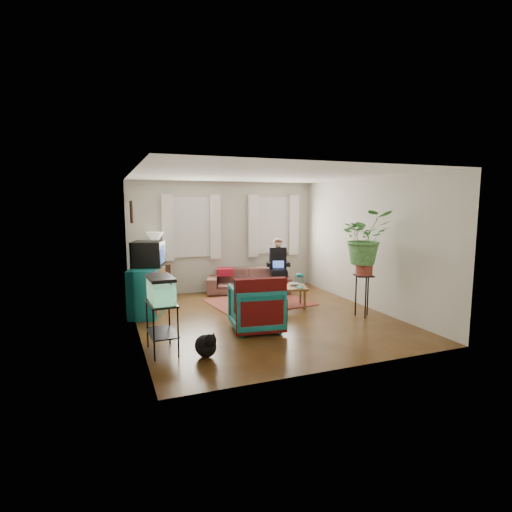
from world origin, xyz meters
name	(u,v)px	position (x,y,z in m)	size (l,w,h in m)	color
floor	(264,317)	(0.00, 0.00, 0.00)	(4.50, 5.00, 0.01)	#4F2B14
ceiling	(264,175)	(0.00, 0.00, 2.60)	(4.50, 5.00, 0.01)	white
wall_back	(224,237)	(0.00, 2.50, 1.30)	(4.50, 0.01, 2.60)	silver
wall_front	(340,269)	(0.00, -2.50, 1.30)	(4.50, 0.01, 2.60)	silver
wall_left	(135,253)	(-2.25, 0.00, 1.30)	(0.01, 5.00, 2.60)	silver
wall_right	(367,243)	(2.25, 0.00, 1.30)	(0.01, 5.00, 2.60)	silver
window_left	(191,227)	(-0.80, 2.48, 1.55)	(1.08, 0.04, 1.38)	white
window_right	(273,225)	(1.25, 2.48, 1.55)	(1.08, 0.04, 1.38)	white
curtains_left	(192,227)	(-0.80, 2.40, 1.55)	(1.36, 0.06, 1.50)	white
curtains_right	(274,226)	(1.25, 2.40, 1.55)	(1.36, 0.06, 1.50)	white
picture_frame	(132,212)	(-2.21, 0.85, 1.95)	(0.04, 0.32, 0.40)	#3D2616
area_rug	(259,302)	(0.32, 1.08, 0.01)	(2.00, 1.60, 0.01)	brown
sofa	(249,277)	(0.45, 2.05, 0.38)	(1.94, 0.76, 0.76)	brown
seated_person	(278,268)	(1.12, 1.84, 0.58)	(0.49, 0.60, 1.16)	black
side_table	(156,281)	(-1.65, 2.32, 0.39)	(0.53, 0.53, 0.77)	#3F2817
table_lamp	(155,249)	(-1.65, 2.32, 1.10)	(0.40, 0.40, 0.71)	white
dresser	(147,291)	(-1.99, 0.99, 0.45)	(0.50, 1.01, 0.90)	#11576B
crt_tv	(148,254)	(-1.94, 1.08, 1.15)	(0.55, 0.50, 0.48)	black
aquarium_stand	(162,327)	(-2.00, -1.09, 0.36)	(0.36, 0.65, 0.73)	black
aquarium	(161,289)	(-2.00, -1.09, 0.92)	(0.32, 0.59, 0.38)	#7FD899
black_cat	(206,344)	(-1.47, -1.48, 0.19)	(0.29, 0.45, 0.38)	black
armchair	(256,306)	(-0.40, -0.62, 0.42)	(0.81, 0.76, 0.83)	#116467
serape_throw	(261,300)	(-0.44, -0.94, 0.59)	(0.83, 0.19, 0.68)	#9E0A0A
coffee_table	(281,297)	(0.60, 0.56, 0.21)	(1.03, 0.56, 0.43)	brown
cup_a	(270,286)	(0.35, 0.53, 0.47)	(0.12, 0.12, 0.09)	white
cup_b	(285,286)	(0.60, 0.38, 0.47)	(0.09, 0.09, 0.09)	beige
bowl	(294,284)	(0.90, 0.57, 0.45)	(0.20, 0.20, 0.05)	white
snack_tray	(266,285)	(0.37, 0.77, 0.44)	(0.32, 0.32, 0.04)	#B21414
birdcage	(300,280)	(0.90, 0.32, 0.57)	(0.17, 0.17, 0.30)	#115B6B
plant_stand	(363,296)	(1.74, -0.62, 0.39)	(0.33, 0.33, 0.79)	black
potted_plant	(365,246)	(1.74, -0.62, 1.33)	(0.90, 0.78, 1.00)	#599947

